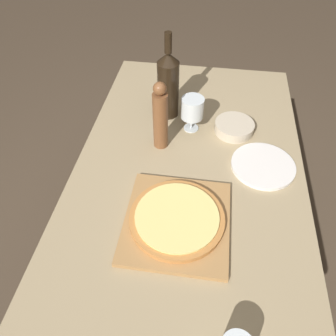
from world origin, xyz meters
name	(u,v)px	position (x,y,z in m)	size (l,w,h in m)	color
ground_plane	(181,275)	(0.00, 0.00, 0.00)	(12.00, 12.00, 0.00)	#4C3D2D
dining_table	(186,196)	(0.00, 0.00, 0.67)	(0.84, 1.56, 0.76)	#9E8966
cutting_board	(177,221)	(-0.01, -0.19, 0.77)	(0.33, 0.35, 0.02)	#A87A47
pizza	(177,218)	(-0.01, -0.19, 0.79)	(0.30, 0.30, 0.02)	#BC7A3D
wine_bottle	(168,84)	(-0.12, 0.37, 0.91)	(0.09, 0.09, 0.36)	black
pepper_mill	(160,117)	(-0.12, 0.17, 0.90)	(0.06, 0.06, 0.28)	brown
wine_glass	(192,109)	(-0.01, 0.28, 0.86)	(0.09, 0.09, 0.15)	silver
small_bowl	(234,127)	(0.16, 0.29, 0.78)	(0.16, 0.16, 0.04)	beige
dinner_plate	(263,165)	(0.27, 0.10, 0.77)	(0.23, 0.23, 0.01)	white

